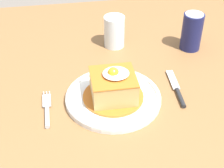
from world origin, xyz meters
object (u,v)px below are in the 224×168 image
fork (47,111)px  soda_can (192,31)px  knife (178,92)px  drinking_glass (114,33)px  main_plate (113,97)px

fork → soda_can: bearing=27.7°
fork → knife: (0.36, 0.02, 0.00)m
knife → drinking_glass: (-0.13, 0.28, 0.04)m
soda_can → knife: bearing=-116.4°
knife → soda_can: soda_can is taller
main_plate → soda_can: soda_can is taller
fork → soda_can: (0.47, 0.25, 0.06)m
main_plate → knife: 0.18m
fork → drinking_glass: 0.38m
drinking_glass → soda_can: bearing=-13.0°
fork → soda_can: 0.54m
fork → soda_can: size_ratio=1.14×
fork → drinking_glass: size_ratio=1.34×
soda_can → drinking_glass: size_ratio=1.18×
main_plate → fork: (-0.18, -0.02, -0.00)m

